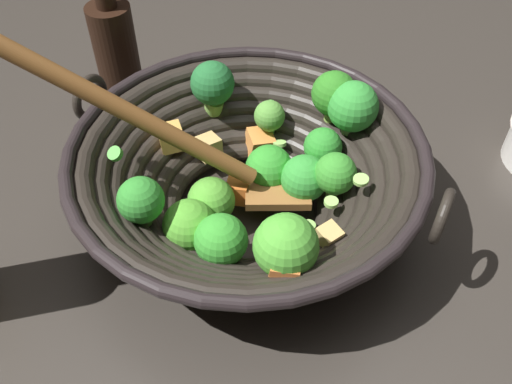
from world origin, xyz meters
TOP-DOWN VIEW (x-y plane):
  - ground_plane at (0.00, 0.00)m, footprint 4.00×4.00m
  - wok at (-0.00, -0.00)m, footprint 0.42×0.37m
  - soy_sauce_bottle at (0.24, -0.13)m, footprint 0.06×0.06m

SIDE VIEW (x-z plane):
  - ground_plane at x=0.00m, z-range 0.00..0.00m
  - wok at x=0.00m, z-range -0.05..0.19m
  - soy_sauce_bottle at x=0.24m, z-range -0.02..0.18m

